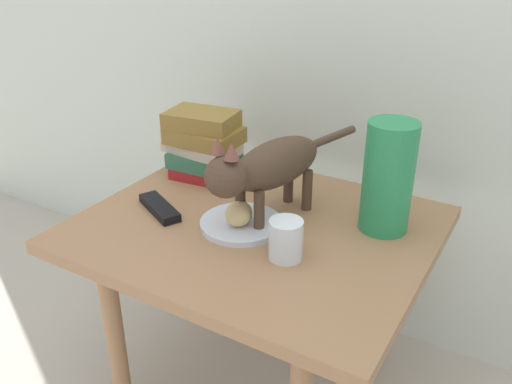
{
  "coord_description": "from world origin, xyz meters",
  "views": [
    {
      "loc": [
        0.55,
        -0.92,
        1.13
      ],
      "look_at": [
        0.0,
        0.0,
        0.6
      ],
      "focal_mm": 37.78,
      "sensor_mm": 36.0,
      "label": 1
    }
  ],
  "objects_px": {
    "book_stack": "(204,145)",
    "tv_remote": "(160,208)",
    "green_vase": "(388,177)",
    "candle_jar": "(286,242)",
    "side_table": "(256,248)",
    "cat": "(267,167)",
    "bread_roll": "(239,213)",
    "plate": "(241,224)"
  },
  "relations": [
    {
      "from": "book_stack",
      "to": "tv_remote",
      "type": "relative_size",
      "value": 1.37
    },
    {
      "from": "green_vase",
      "to": "candle_jar",
      "type": "height_order",
      "value": "green_vase"
    },
    {
      "from": "side_table",
      "to": "cat",
      "type": "bearing_deg",
      "value": 67.39
    },
    {
      "from": "bread_roll",
      "to": "cat",
      "type": "distance_m",
      "value": 0.12
    },
    {
      "from": "cat",
      "to": "side_table",
      "type": "bearing_deg",
      "value": -112.61
    },
    {
      "from": "bread_roll",
      "to": "candle_jar",
      "type": "xyz_separation_m",
      "value": [
        0.14,
        -0.05,
        -0.0
      ]
    },
    {
      "from": "bread_roll",
      "to": "tv_remote",
      "type": "height_order",
      "value": "bread_roll"
    },
    {
      "from": "side_table",
      "to": "plate",
      "type": "bearing_deg",
      "value": -127.03
    },
    {
      "from": "candle_jar",
      "to": "bread_roll",
      "type": "bearing_deg",
      "value": 160.75
    },
    {
      "from": "candle_jar",
      "to": "tv_remote",
      "type": "height_order",
      "value": "candle_jar"
    },
    {
      "from": "book_stack",
      "to": "candle_jar",
      "type": "distance_m",
      "value": 0.45
    },
    {
      "from": "side_table",
      "to": "cat",
      "type": "xyz_separation_m",
      "value": [
        0.01,
        0.03,
        0.2
      ]
    },
    {
      "from": "plate",
      "to": "bread_roll",
      "type": "xyz_separation_m",
      "value": [
        0.0,
        -0.01,
        0.03
      ]
    },
    {
      "from": "cat",
      "to": "candle_jar",
      "type": "relative_size",
      "value": 5.5
    },
    {
      "from": "side_table",
      "to": "tv_remote",
      "type": "xyz_separation_m",
      "value": [
        -0.23,
        -0.07,
        0.08
      ]
    },
    {
      "from": "plate",
      "to": "green_vase",
      "type": "distance_m",
      "value": 0.34
    },
    {
      "from": "book_stack",
      "to": "candle_jar",
      "type": "relative_size",
      "value": 2.42
    },
    {
      "from": "plate",
      "to": "candle_jar",
      "type": "height_order",
      "value": "candle_jar"
    },
    {
      "from": "cat",
      "to": "bread_roll",
      "type": "bearing_deg",
      "value": -115.06
    },
    {
      "from": "book_stack",
      "to": "bread_roll",
      "type": "bearing_deg",
      "value": -39.95
    },
    {
      "from": "side_table",
      "to": "plate",
      "type": "distance_m",
      "value": 0.08
    },
    {
      "from": "side_table",
      "to": "candle_jar",
      "type": "bearing_deg",
      "value": -36.19
    },
    {
      "from": "side_table",
      "to": "book_stack",
      "type": "distance_m",
      "value": 0.33
    },
    {
      "from": "plate",
      "to": "cat",
      "type": "relative_size",
      "value": 0.4
    },
    {
      "from": "plate",
      "to": "tv_remote",
      "type": "height_order",
      "value": "tv_remote"
    },
    {
      "from": "bread_roll",
      "to": "book_stack",
      "type": "bearing_deg",
      "value": 140.05
    },
    {
      "from": "cat",
      "to": "tv_remote",
      "type": "bearing_deg",
      "value": -158.01
    },
    {
      "from": "candle_jar",
      "to": "side_table",
      "type": "bearing_deg",
      "value": 143.81
    },
    {
      "from": "side_table",
      "to": "tv_remote",
      "type": "relative_size",
      "value": 5.17
    },
    {
      "from": "plate",
      "to": "green_vase",
      "type": "xyz_separation_m",
      "value": [
        0.28,
        0.16,
        0.12
      ]
    },
    {
      "from": "plate",
      "to": "side_table",
      "type": "bearing_deg",
      "value": 52.97
    },
    {
      "from": "cat",
      "to": "book_stack",
      "type": "xyz_separation_m",
      "value": [
        -0.26,
        0.12,
        -0.04
      ]
    },
    {
      "from": "bread_roll",
      "to": "green_vase",
      "type": "relative_size",
      "value": 0.32
    },
    {
      "from": "plate",
      "to": "book_stack",
      "type": "height_order",
      "value": "book_stack"
    },
    {
      "from": "book_stack",
      "to": "plate",
      "type": "bearing_deg",
      "value": -38.42
    },
    {
      "from": "green_vase",
      "to": "candle_jar",
      "type": "distance_m",
      "value": 0.27
    },
    {
      "from": "candle_jar",
      "to": "cat",
      "type": "bearing_deg",
      "value": 133.12
    },
    {
      "from": "side_table",
      "to": "book_stack",
      "type": "height_order",
      "value": "book_stack"
    },
    {
      "from": "plate",
      "to": "book_stack",
      "type": "bearing_deg",
      "value": 141.58
    },
    {
      "from": "plate",
      "to": "candle_jar",
      "type": "relative_size",
      "value": 2.2
    },
    {
      "from": "green_vase",
      "to": "candle_jar",
      "type": "xyz_separation_m",
      "value": [
        -0.13,
        -0.22,
        -0.09
      ]
    },
    {
      "from": "side_table",
      "to": "candle_jar",
      "type": "xyz_separation_m",
      "value": [
        0.12,
        -0.09,
        0.1
      ]
    }
  ]
}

